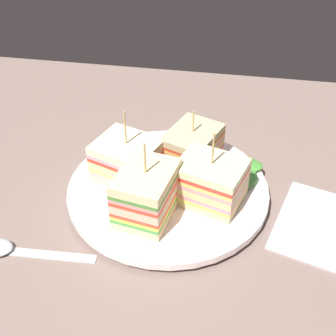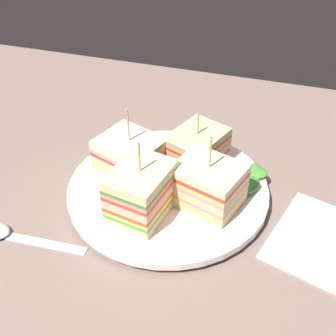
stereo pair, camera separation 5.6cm
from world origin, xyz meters
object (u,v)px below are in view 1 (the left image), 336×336
sandwich_wedge_0 (210,182)px  sandwich_wedge_1 (192,148)px  plate (168,190)px  sandwich_wedge_3 (146,194)px  spoon (9,249)px  napkin (327,226)px  sandwich_wedge_2 (128,160)px

sandwich_wedge_0 → sandwich_wedge_1: size_ratio=1.04×
plate → sandwich_wedge_3: 6.91cm
plate → sandwich_wedge_3: bearing=73.6°
spoon → napkin: bearing=-167.3°
sandwich_wedge_0 → sandwich_wedge_3: size_ratio=0.95×
plate → sandwich_wedge_2: size_ratio=2.65×
plate → sandwich_wedge_0: sandwich_wedge_0 is taller
sandwich_wedge_1 → sandwich_wedge_2: (7.97, 3.94, -0.04)cm
sandwich_wedge_1 → sandwich_wedge_0: bearing=46.4°
sandwich_wedge_3 → spoon: size_ratio=0.75×
sandwich_wedge_0 → spoon: size_ratio=0.72×
plate → napkin: plate is taller
plate → sandwich_wedge_1: size_ratio=2.75×
sandwich_wedge_1 → plate: bearing=-3.5°
sandwich_wedge_0 → sandwich_wedge_2: bearing=3.9°
sandwich_wedge_0 → sandwich_wedge_2: (11.07, -2.74, -0.15)cm
plate → sandwich_wedge_1: (-2.40, -5.18, 3.37)cm
sandwich_wedge_2 → spoon: 18.13cm
plate → sandwich_wedge_1: sandwich_wedge_1 is taller
sandwich_wedge_3 → napkin: (-21.84, -3.03, -4.70)cm
napkin → sandwich_wedge_1: bearing=-23.2°
sandwich_wedge_1 → sandwich_wedge_3: size_ratio=0.91×
plate → spoon: (16.50, 12.66, -0.64)cm
spoon → napkin: size_ratio=1.04×
sandwich_wedge_0 → sandwich_wedge_2: 11.41cm
sandwich_wedge_0 → spoon: bearing=44.7°
spoon → napkin: spoon is taller
plate → spoon: 20.81cm
plate → napkin: (-20.22, 2.44, -0.81)cm
sandwich_wedge_2 → plate: bearing=6.9°
sandwich_wedge_0 → spoon: sandwich_wedge_0 is taller
sandwich_wedge_2 → napkin: (-25.79, 3.68, -4.14)cm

